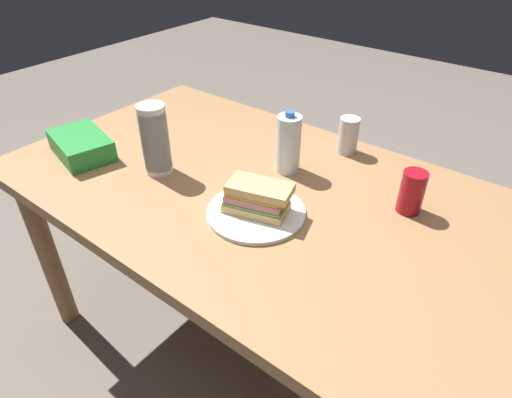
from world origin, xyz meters
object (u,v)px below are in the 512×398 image
(sandwich, at_px, (258,198))
(water_bottle_tall, at_px, (288,144))
(chip_bag, at_px, (81,145))
(soda_can_silver, at_px, (348,135))
(dining_table, at_px, (280,221))
(paper_plate, at_px, (256,212))
(soda_can_red, at_px, (412,192))
(plastic_cup_stack, at_px, (155,140))

(sandwich, bearing_deg, water_bottle_tall, 105.75)
(water_bottle_tall, bearing_deg, chip_bag, -150.19)
(soda_can_silver, bearing_deg, dining_table, -92.99)
(paper_plate, bearing_deg, soda_can_red, 40.29)
(dining_table, height_order, plastic_cup_stack, plastic_cup_stack)
(soda_can_red, xyz_separation_m, water_bottle_tall, (-0.38, -0.03, 0.03))
(sandwich, distance_m, soda_can_silver, 0.46)
(plastic_cup_stack, bearing_deg, chip_bag, -163.16)
(sandwich, bearing_deg, plastic_cup_stack, -177.94)
(chip_bag, xyz_separation_m, water_bottle_tall, (0.59, 0.34, 0.06))
(soda_can_red, bearing_deg, chip_bag, -159.43)
(plastic_cup_stack, bearing_deg, paper_plate, 1.65)
(sandwich, xyz_separation_m, plastic_cup_stack, (-0.38, -0.01, 0.06))
(chip_bag, height_order, plastic_cup_stack, plastic_cup_stack)
(sandwich, xyz_separation_m, water_bottle_tall, (-0.07, 0.24, 0.04))
(sandwich, xyz_separation_m, chip_bag, (-0.66, -0.10, -0.02))
(chip_bag, height_order, water_bottle_tall, water_bottle_tall)
(paper_plate, height_order, soda_can_red, soda_can_red)
(water_bottle_tall, xyz_separation_m, plastic_cup_stack, (-0.31, -0.25, 0.02))
(soda_can_red, relative_size, chip_bag, 0.53)
(plastic_cup_stack, height_order, soda_can_silver, plastic_cup_stack)
(soda_can_red, relative_size, plastic_cup_stack, 0.55)
(dining_table, bearing_deg, soda_can_silver, 87.01)
(paper_plate, height_order, chip_bag, chip_bag)
(dining_table, relative_size, chip_bag, 7.61)
(chip_bag, bearing_deg, paper_plate, 22.64)
(soda_can_red, bearing_deg, plastic_cup_stack, -157.96)
(chip_bag, relative_size, water_bottle_tall, 1.16)
(chip_bag, xyz_separation_m, plastic_cup_stack, (0.28, 0.09, 0.08))
(plastic_cup_stack, distance_m, soda_can_silver, 0.62)
(paper_plate, bearing_deg, dining_table, 86.57)
(soda_can_red, distance_m, soda_can_silver, 0.35)
(sandwich, height_order, water_bottle_tall, water_bottle_tall)
(water_bottle_tall, bearing_deg, soda_can_red, 4.04)
(dining_table, distance_m, soda_can_red, 0.38)
(paper_plate, xyz_separation_m, soda_can_red, (0.32, 0.27, 0.06))
(dining_table, distance_m, soda_can_silver, 0.39)
(water_bottle_tall, bearing_deg, dining_table, -62.36)
(soda_can_red, xyz_separation_m, soda_can_silver, (-0.29, 0.19, 0.00))
(sandwich, xyz_separation_m, soda_can_red, (0.32, 0.27, 0.01))
(soda_can_red, height_order, chip_bag, soda_can_red)
(paper_plate, relative_size, water_bottle_tall, 1.36)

